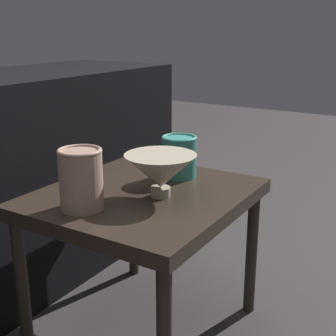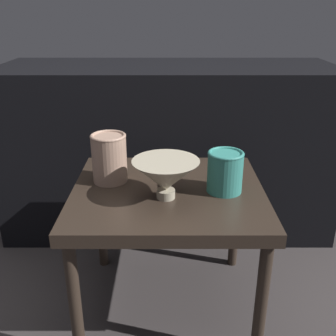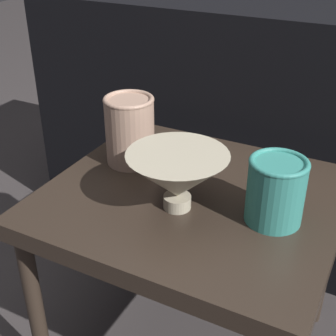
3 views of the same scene
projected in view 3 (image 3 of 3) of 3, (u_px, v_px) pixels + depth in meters
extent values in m
cube|color=#2D231C|center=(193.00, 201.00, 0.98)|extent=(0.59, 0.53, 0.04)
cylinder|color=#2D231C|center=(36.00, 310.00, 1.01)|extent=(0.04, 0.04, 0.41)
cylinder|color=#2D231C|center=(143.00, 204.00, 1.37)|extent=(0.04, 0.04, 0.41)
cylinder|color=#2D231C|center=(325.00, 258.00, 1.16)|extent=(0.04, 0.04, 0.41)
cube|color=black|center=(271.00, 125.00, 1.47)|extent=(1.44, 0.50, 0.74)
cylinder|color=#B2A88E|center=(177.00, 202.00, 0.92)|extent=(0.05, 0.05, 0.03)
cone|color=#B2A88E|center=(177.00, 176.00, 0.89)|extent=(0.20, 0.20, 0.09)
cylinder|color=tan|center=(130.00, 131.00, 1.05)|extent=(0.11, 0.11, 0.15)
torus|color=tan|center=(129.00, 100.00, 1.02)|extent=(0.11, 0.11, 0.01)
cylinder|color=teal|center=(276.00, 192.00, 0.86)|extent=(0.11, 0.11, 0.12)
torus|color=teal|center=(279.00, 163.00, 0.83)|extent=(0.11, 0.11, 0.01)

